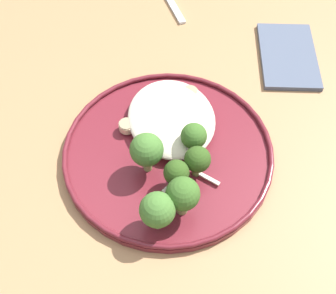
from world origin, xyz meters
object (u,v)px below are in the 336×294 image
object	(u,v)px
broccoli_floret_small_sprig	(147,150)
broccoli_floret_rear_charred	(194,137)
seared_scallop_rear_pale	(127,126)
broccoli_floret_left_leaning	(198,160)
seared_scallop_center_golden	(158,94)
seared_scallop_on_noodles	(185,126)
folded_napkin	(288,56)
seared_scallop_tiny_bay	(146,123)
broccoli_floret_split_head	(176,173)
broccoli_floret_tall_stalk	(183,195)
broccoli_floret_beside_noodles	(157,210)
seared_scallop_right_edge	(190,94)
dinner_plate	(168,152)
seared_scallop_large_seared	(160,110)

from	to	relation	value
broccoli_floret_small_sprig	broccoli_floret_rear_charred	world-z (taller)	broccoli_floret_small_sprig
seared_scallop_rear_pale	broccoli_floret_left_leaning	xyz separation A→B (m)	(-0.09, -0.08, 0.02)
seared_scallop_center_golden	seared_scallop_rear_pale	world-z (taller)	seared_scallop_center_golden
seared_scallop_on_noodles	folded_napkin	xyz separation A→B (m)	(0.12, -0.20, -0.02)
seared_scallop_tiny_bay	broccoli_floret_split_head	world-z (taller)	broccoli_floret_split_head
broccoli_floret_tall_stalk	folded_napkin	distance (m)	0.34
seared_scallop_on_noodles	folded_napkin	distance (m)	0.24
seared_scallop_on_noodles	broccoli_floret_beside_noodles	size ratio (longest dim) A/B	0.49
seared_scallop_tiny_bay	seared_scallop_right_edge	size ratio (longest dim) A/B	1.00
broccoli_floret_rear_charred	seared_scallop_center_golden	bearing A→B (deg)	14.99
broccoli_floret_small_sprig	folded_napkin	size ratio (longest dim) A/B	0.44
dinner_plate	seared_scallop_tiny_bay	world-z (taller)	seared_scallop_tiny_bay
seared_scallop_right_edge	seared_scallop_rear_pale	world-z (taller)	seared_scallop_right_edge
broccoli_floret_beside_noodles	broccoli_floret_split_head	world-z (taller)	broccoli_floret_beside_noodles
broccoli_floret_small_sprig	dinner_plate	bearing A→B (deg)	-56.12
seared_scallop_on_noodles	seared_scallop_rear_pale	distance (m)	0.08
seared_scallop_center_golden	folded_napkin	world-z (taller)	seared_scallop_center_golden
dinner_plate	seared_scallop_rear_pale	world-z (taller)	seared_scallop_rear_pale
seared_scallop_right_edge	broccoli_floret_rear_charred	world-z (taller)	broccoli_floret_rear_charred
seared_scallop_rear_pale	broccoli_floret_small_sprig	xyz separation A→B (m)	(-0.07, -0.02, 0.03)
seared_scallop_center_golden	seared_scallop_large_seared	size ratio (longest dim) A/B	0.72
broccoli_floret_tall_stalk	folded_napkin	world-z (taller)	broccoli_floret_tall_stalk
seared_scallop_right_edge	broccoli_floret_split_head	size ratio (longest dim) A/B	0.48
dinner_plate	seared_scallop_large_seared	xyz separation A→B (m)	(0.07, -0.00, 0.01)
dinner_plate	broccoli_floret_beside_noodles	size ratio (longest dim) A/B	4.74
seared_scallop_right_edge	seared_scallop_rear_pale	bearing A→B (deg)	110.24
seared_scallop_right_edge	broccoli_floret_beside_noodles	distance (m)	0.21
seared_scallop_tiny_bay	seared_scallop_right_edge	bearing A→B (deg)	-62.39
seared_scallop_rear_pale	broccoli_floret_rear_charred	size ratio (longest dim) A/B	0.43
dinner_plate	seared_scallop_rear_pale	xyz separation A→B (m)	(0.05, 0.05, 0.01)
seared_scallop_rear_pale	dinner_plate	bearing A→B (deg)	-134.14
seared_scallop_center_golden	seared_scallop_large_seared	bearing A→B (deg)	174.54
seared_scallop_right_edge	seared_scallop_rear_pale	xyz separation A→B (m)	(-0.04, 0.10, -0.00)
seared_scallop_center_golden	folded_napkin	xyz separation A→B (m)	(0.05, -0.23, -0.02)
broccoli_floret_split_head	folded_napkin	world-z (taller)	broccoli_floret_split_head
seared_scallop_large_seared	broccoli_floret_tall_stalk	bearing A→B (deg)	178.40
broccoli_floret_rear_charred	broccoli_floret_left_leaning	bearing A→B (deg)	173.76
seared_scallop_tiny_bay	broccoli_floret_beside_noodles	distance (m)	0.16
dinner_plate	seared_scallop_right_edge	world-z (taller)	seared_scallop_right_edge
dinner_plate	seared_scallop_center_golden	bearing A→B (deg)	-3.30
seared_scallop_right_edge	folded_napkin	size ratio (longest dim) A/B	0.16
seared_scallop_on_noodles	broccoli_floret_small_sprig	bearing A→B (deg)	129.25
folded_napkin	broccoli_floret_small_sprig	bearing A→B (deg)	122.84
broccoli_floret_beside_noodles	folded_napkin	distance (m)	0.37
seared_scallop_large_seared	broccoli_floret_small_sprig	world-z (taller)	broccoli_floret_small_sprig
seared_scallop_tiny_bay	broccoli_floret_small_sprig	xyz separation A→B (m)	(-0.07, 0.01, 0.03)
broccoli_floret_small_sprig	broccoli_floret_tall_stalk	xyz separation A→B (m)	(-0.07, -0.03, -0.00)
broccoli_floret_beside_noodles	broccoli_floret_split_head	distance (m)	0.06
seared_scallop_center_golden	broccoli_floret_small_sprig	size ratio (longest dim) A/B	0.39
seared_scallop_tiny_bay	seared_scallop_large_seared	xyz separation A→B (m)	(0.02, -0.02, -0.00)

